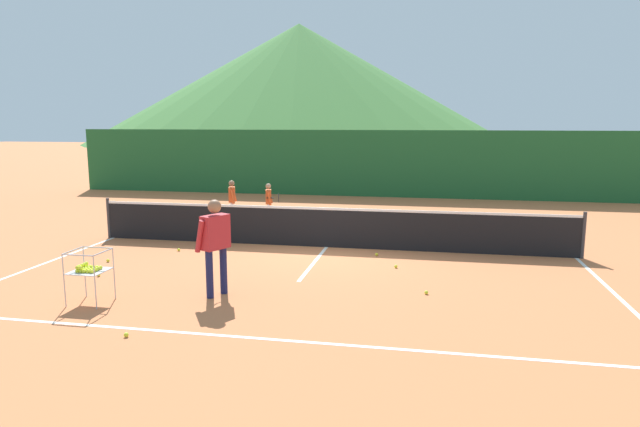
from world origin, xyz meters
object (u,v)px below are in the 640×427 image
object	(u,v)px
tennis_ball_1	(99,275)
tennis_ball_0	(126,335)
student_1	(269,199)
student_0	(232,197)
tennis_ball_5	(108,261)
tennis_ball_6	(426,292)
tennis_ball_2	(396,266)
instructor	(215,238)
ball_cart	(88,269)
tennis_net	(327,227)
tennis_ball_4	(179,250)
tennis_ball_3	(377,254)

from	to	relation	value
tennis_ball_1	tennis_ball_0	bearing A→B (deg)	-51.40
student_1	tennis_ball_0	world-z (taller)	student_1
student_1	tennis_ball_0	distance (m)	9.02
tennis_ball_1	student_0	bearing A→B (deg)	84.70
tennis_ball_5	tennis_ball_6	xyz separation A→B (m)	(6.81, -0.98, 0.00)
tennis_ball_2	tennis_ball_5	world-z (taller)	same
tennis_ball_1	tennis_ball_2	bearing A→B (deg)	17.14
instructor	tennis_ball_1	size ratio (longest dim) A/B	25.03
tennis_ball_2	tennis_ball_5	distance (m)	6.22
tennis_ball_1	tennis_ball_6	bearing A→B (deg)	0.72
student_0	tennis_ball_5	world-z (taller)	student_0
ball_cart	tennis_ball_0	bearing A→B (deg)	-42.25
tennis_ball_2	tennis_net	bearing A→B (deg)	137.44
tennis_ball_4	instructor	bearing A→B (deg)	-54.53
ball_cart	tennis_ball_0	xyz separation A→B (m)	(1.40, -1.27, -0.55)
student_0	tennis_ball_2	xyz separation A→B (m)	(5.15, -4.35, -0.73)
tennis_ball_0	tennis_ball_5	xyz separation A→B (m)	(-2.64, 3.79, 0.00)
tennis_ball_2	tennis_ball_4	bearing A→B (deg)	173.80
instructor	student_0	distance (m)	7.13
instructor	tennis_ball_4	distance (m)	3.81
student_0	ball_cart	bearing A→B (deg)	-88.35
tennis_net	instructor	bearing A→B (deg)	-106.66
tennis_ball_2	ball_cart	bearing A→B (deg)	-146.81
student_1	tennis_ball_4	bearing A→B (deg)	-105.40
student_0	tennis_ball_4	size ratio (longest dim) A/B	18.76
instructor	tennis_ball_2	xyz separation A→B (m)	(2.98, 2.44, -0.99)
tennis_net	student_0	size ratio (longest dim) A/B	9.15
tennis_net	student_1	size ratio (longest dim) A/B	9.78
student_0	tennis_ball_1	world-z (taller)	student_0
tennis_net	student_1	bearing A→B (deg)	128.49
ball_cart	tennis_ball_3	size ratio (longest dim) A/B	13.22
tennis_ball_4	tennis_ball_5	bearing A→B (deg)	-130.05
tennis_ball_3	ball_cart	bearing A→B (deg)	-136.54
instructor	student_0	bearing A→B (deg)	107.72
tennis_ball_4	student_0	bearing A→B (deg)	90.53
instructor	tennis_ball_3	bearing A→B (deg)	53.95
tennis_ball_4	tennis_ball_6	distance (m)	6.17
tennis_ball_1	tennis_ball_4	distance (m)	2.40
instructor	ball_cart	distance (m)	2.15
student_0	tennis_ball_1	size ratio (longest dim) A/B	18.76
student_0	ball_cart	size ratio (longest dim) A/B	1.42
ball_cart	tennis_ball_2	size ratio (longest dim) A/B	13.22
student_1	instructor	bearing A→B (deg)	-81.33
ball_cart	tennis_ball_4	world-z (taller)	ball_cart
student_0	ball_cart	distance (m)	7.58
instructor	tennis_ball_4	bearing A→B (deg)	125.47
tennis_ball_6	tennis_net	bearing A→B (deg)	125.96
tennis_ball_0	tennis_ball_1	distance (m)	3.50
tennis_ball_6	tennis_ball_2	bearing A→B (deg)	110.57
tennis_ball_5	tennis_ball_6	size ratio (longest dim) A/B	1.00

